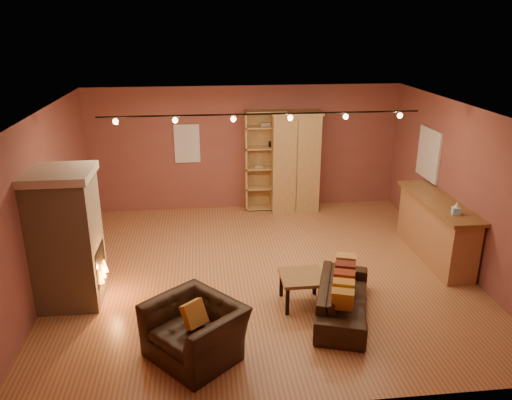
{
  "coord_description": "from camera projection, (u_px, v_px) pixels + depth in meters",
  "views": [
    {
      "loc": [
        -0.98,
        -7.71,
        4.14
      ],
      "look_at": [
        -0.1,
        0.2,
        1.26
      ],
      "focal_mm": 35.0,
      "sensor_mm": 36.0,
      "label": 1
    }
  ],
  "objects": [
    {
      "name": "floor",
      "position": [
        263.0,
        271.0,
        8.71
      ],
      "size": [
        7.0,
        7.0,
        0.0
      ],
      "primitive_type": "plane",
      "color": "brown",
      "rests_on": "ground"
    },
    {
      "name": "ceiling",
      "position": [
        264.0,
        111.0,
        7.76
      ],
      "size": [
        7.0,
        7.0,
        0.0
      ],
      "primitive_type": "plane",
      "rotation": [
        3.14,
        0.0,
        0.0
      ],
      "color": "brown",
      "rests_on": "back_wall"
    },
    {
      "name": "back_wall",
      "position": [
        245.0,
        148.0,
        11.27
      ],
      "size": [
        7.0,
        0.02,
        2.8
      ],
      "primitive_type": "cube",
      "color": "brown",
      "rests_on": "floor"
    },
    {
      "name": "left_wall",
      "position": [
        43.0,
        204.0,
        7.87
      ],
      "size": [
        0.02,
        6.5,
        2.8
      ],
      "primitive_type": "cube",
      "color": "brown",
      "rests_on": "floor"
    },
    {
      "name": "right_wall",
      "position": [
        464.0,
        188.0,
        8.6
      ],
      "size": [
        0.02,
        6.5,
        2.8
      ],
      "primitive_type": "cube",
      "color": "brown",
      "rests_on": "floor"
    },
    {
      "name": "fireplace",
      "position": [
        67.0,
        238.0,
        7.47
      ],
      "size": [
        1.01,
        0.98,
        2.12
      ],
      "color": "tan",
      "rests_on": "floor"
    },
    {
      "name": "back_window",
      "position": [
        187.0,
        144.0,
        11.07
      ],
      "size": [
        0.56,
        0.04,
        0.86
      ],
      "primitive_type": "cube",
      "color": "silver",
      "rests_on": "back_wall"
    },
    {
      "name": "bookcase",
      "position": [
        265.0,
        159.0,
        11.29
      ],
      "size": [
        0.93,
        0.36,
        2.28
      ],
      "color": "tan",
      "rests_on": "floor"
    },
    {
      "name": "armoire",
      "position": [
        295.0,
        161.0,
        11.21
      ],
      "size": [
        1.12,
        0.64,
        2.27
      ],
      "color": "tan",
      "rests_on": "floor"
    },
    {
      "name": "bar_counter",
      "position": [
        436.0,
        228.0,
        9.07
      ],
      "size": [
        0.62,
        2.33,
        1.11
      ],
      "color": "#AB784E",
      "rests_on": "floor"
    },
    {
      "name": "tissue_box",
      "position": [
        456.0,
        209.0,
        8.2
      ],
      "size": [
        0.13,
        0.13,
        0.21
      ],
      "rotation": [
        0.0,
        0.0,
        -0.23
      ],
      "color": "#8EC6E3",
      "rests_on": "bar_counter"
    },
    {
      "name": "right_window",
      "position": [
        429.0,
        154.0,
        9.82
      ],
      "size": [
        0.05,
        0.9,
        1.0
      ],
      "primitive_type": "cube",
      "color": "silver",
      "rests_on": "right_wall"
    },
    {
      "name": "loveseat",
      "position": [
        343.0,
        292.0,
        7.32
      ],
      "size": [
        1.06,
        1.87,
        0.76
      ],
      "rotation": [
        0.0,
        0.0,
        1.25
      ],
      "color": "black",
      "rests_on": "floor"
    },
    {
      "name": "armchair",
      "position": [
        195.0,
        322.0,
        6.37
      ],
      "size": [
        1.31,
        1.34,
        0.99
      ],
      "rotation": [
        0.0,
        0.0,
        -0.85
      ],
      "color": "black",
      "rests_on": "floor"
    },
    {
      "name": "coffee_table",
      "position": [
        302.0,
        280.0,
        7.58
      ],
      "size": [
        0.65,
        0.65,
        0.49
      ],
      "rotation": [
        0.0,
        0.0,
        0.01
      ],
      "color": "brown",
      "rests_on": "floor"
    },
    {
      "name": "track_rail",
      "position": [
        262.0,
        116.0,
        7.99
      ],
      "size": [
        5.2,
        0.09,
        0.13
      ],
      "color": "black",
      "rests_on": "ceiling"
    }
  ]
}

